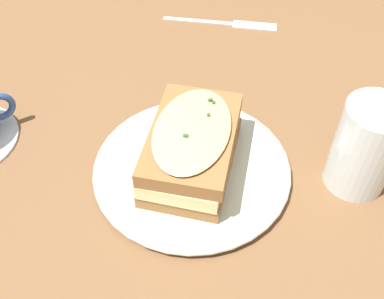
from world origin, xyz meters
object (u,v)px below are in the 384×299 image
at_px(sandwich, 193,147).
at_px(water_glass, 366,147).
at_px(fork, 233,24).
at_px(dinner_plate, 192,168).

distance_m(sandwich, water_glass, 0.19).
height_order(sandwich, water_glass, water_glass).
relative_size(sandwich, water_glass, 1.58).
height_order(sandwich, fork, sandwich).
bearing_deg(dinner_plate, water_glass, 133.68).
bearing_deg(sandwich, dinner_plate, -8.14).
relative_size(dinner_plate, fork, 1.44).
bearing_deg(water_glass, fork, -113.55).
height_order(dinner_plate, water_glass, water_glass).
height_order(dinner_plate, sandwich, sandwich).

